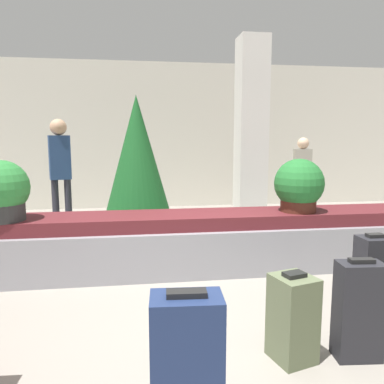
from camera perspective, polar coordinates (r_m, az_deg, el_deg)
name	(u,v)px	position (r m, az deg, el deg)	size (l,w,h in m)	color
ground_plane	(218,331)	(3.21, 3.95, -20.36)	(18.00, 18.00, 0.00)	gray
back_wall	(165,136)	(8.49, -4.09, 8.52)	(18.00, 0.06, 3.20)	beige
carousel	(192,243)	(4.44, 0.00, -7.71)	(7.53, 0.80, 0.67)	gray
pillar	(251,135)	(6.48, 8.97, 8.60)	(0.48, 0.48, 3.20)	silver
suitcase_0	(372,276)	(3.66, 25.78, -11.50)	(0.26, 0.22, 0.73)	#232328
suitcase_3	(293,318)	(2.81, 15.09, -18.03)	(0.33, 0.33, 0.63)	#5B6647
suitcase_6	(358,311)	(2.95, 24.02, -16.17)	(0.32, 0.21, 0.72)	#232328
suitcase_7	(187,361)	(2.16, -0.82, -24.39)	(0.39, 0.26, 0.76)	navy
potted_plant_0	(299,186)	(4.60, 15.98, 0.87)	(0.58, 0.58, 0.63)	#4C2319
potted_plant_1	(1,192)	(4.39, -27.07, 0.05)	(0.57, 0.57, 0.64)	#2D2D2D
traveler_0	(60,164)	(6.37, -19.46, 3.99)	(0.36, 0.27, 1.85)	#282833
traveler_1	(302,171)	(7.51, 16.43, 3.08)	(0.35, 0.24, 1.56)	#282833
decorated_tree	(137,164)	(5.55, -8.33, 4.25)	(1.10, 1.10, 2.16)	#4C331E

